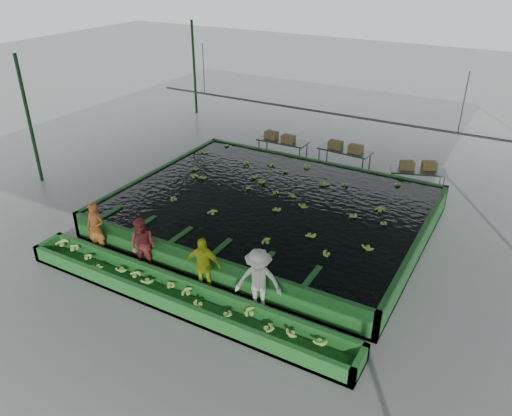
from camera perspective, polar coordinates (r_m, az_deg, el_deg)
The scene contains 21 objects.
ground at distance 15.99m, azimuth -0.89°, elevation -3.90°, with size 80.00×80.00×0.00m, color gray.
shed_roof at distance 14.04m, azimuth -1.04°, elevation 13.77°, with size 20.00×22.00×0.04m, color #91969F.
shed_posts at distance 14.84m, azimuth -0.96°, elevation 4.36°, with size 20.00×22.00×5.00m, color #15371A, non-canonical shape.
flotation_tank at distance 16.90m, azimuth 1.68°, elevation -0.28°, with size 10.00×8.00×0.90m, color #206524, non-canonical shape.
tank_water at distance 16.72m, azimuth 1.69°, elevation 0.93°, with size 9.70×7.70×0.00m, color black.
sorting_trough at distance 13.42m, azimuth -8.82°, elevation -9.94°, with size 10.00×1.00×0.50m, color #206524, non-canonical shape.
cableway_rail at distance 18.89m, azimuth 6.89°, elevation 10.95°, with size 0.08×0.08×14.00m, color #59605B.
rail_hanger_left at distance 21.01m, azimuth -6.01°, elevation 15.51°, with size 0.04×0.04×2.00m, color #59605B.
rail_hanger_right at distance 17.39m, azimuth 22.64°, elevation 11.02°, with size 0.04×0.04×2.00m, color #59605B.
worker_a at distance 15.79m, azimuth -17.86°, elevation -2.26°, with size 0.62×0.41×1.69m, color orange.
worker_b at distance 14.62m, azimuth -12.81°, elevation -4.16°, with size 0.81×0.63×1.66m, color #A7393B.
worker_c at distance 13.47m, azimuth -6.11°, elevation -6.52°, with size 0.98×0.41×1.68m, color #D0DA1C.
worker_d at distance 12.65m, azimuth 0.27°, elevation -8.40°, with size 1.19×0.68×1.84m, color beige.
packing_table_left at distance 21.91m, azimuth 3.07°, elevation 6.54°, with size 2.16×0.86×0.98m, color #59605B, non-canonical shape.
packing_table_mid at distance 21.15m, azimuth 10.02°, elevation 5.36°, with size 2.17×0.87×0.99m, color #59605B, non-canonical shape.
packing_table_right at distance 19.97m, azimuth 17.88°, elevation 2.94°, with size 2.04×0.82×0.93m, color #59605B, non-canonical shape.
box_stack_left at distance 21.71m, azimuth 2.72°, elevation 7.74°, with size 1.41×0.39×0.30m, color olive, non-canonical shape.
box_stack_mid at distance 20.87m, azimuth 10.16°, elevation 6.50°, with size 1.45×0.40×0.31m, color olive, non-canonical shape.
box_stack_right at distance 19.88m, azimuth 17.99°, elevation 4.27°, with size 1.36×0.38×0.29m, color olive, non-canonical shape.
floating_bananas at distance 17.36m, azimuth 2.94°, elevation 1.96°, with size 8.35×5.69×0.11m, color #97C748, non-canonical shape.
trough_bananas at distance 13.33m, azimuth -8.87°, elevation -9.43°, with size 9.07×0.60×0.12m, color #97C748, non-canonical shape.
Camera 1 is at (6.95, -11.72, 8.36)m, focal length 35.00 mm.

